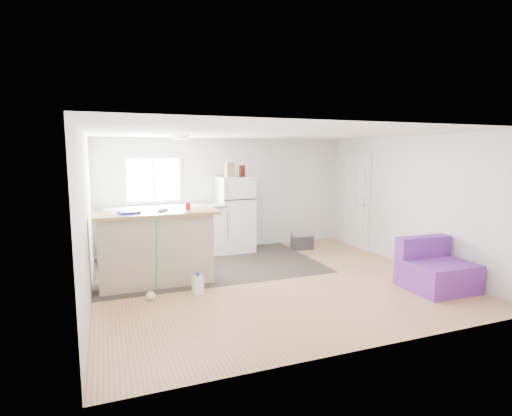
{
  "coord_description": "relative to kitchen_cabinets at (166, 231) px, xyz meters",
  "views": [
    {
      "loc": [
        -2.49,
        -5.85,
        2.09
      ],
      "look_at": [
        0.0,
        0.7,
        1.12
      ],
      "focal_mm": 28.0,
      "sensor_mm": 36.0,
      "label": 1
    }
  ],
  "objects": [
    {
      "name": "blue_tray",
      "position": [
        -0.78,
        -1.7,
        0.66
      ],
      "size": [
        0.34,
        0.29,
        0.04
      ],
      "primitive_type": "cube",
      "rotation": [
        0.0,
        0.0,
        0.25
      ],
      "color": "#141DC3",
      "rests_on": "peninsula"
    },
    {
      "name": "interior_door",
      "position": [
        4.11,
        -0.59,
        0.49
      ],
      "size": [
        0.11,
        0.92,
        2.1
      ],
      "color": "white",
      "rests_on": "right_wall"
    },
    {
      "name": "peninsula",
      "position": [
        -0.39,
        -1.62,
        0.07
      ],
      "size": [
        1.92,
        0.77,
        1.17
      ],
      "rotation": [
        0.0,
        0.0,
        0.02
      ],
      "color": "#C4B28D",
      "rests_on": "floor"
    },
    {
      "name": "cooler",
      "position": [
        2.89,
        -0.34,
        -0.35
      ],
      "size": [
        0.5,
        0.37,
        0.35
      ],
      "rotation": [
        0.0,
        0.0,
        -0.12
      ],
      "color": "#2E2E31",
      "rests_on": "floor"
    },
    {
      "name": "bottle_right",
      "position": [
        1.66,
        0.02,
        1.19
      ],
      "size": [
        0.07,
        0.07,
        0.25
      ],
      "primitive_type": "cylinder",
      "rotation": [
        0.0,
        0.0,
        -0.01
      ],
      "color": "#37110A",
      "rests_on": "refrigerator"
    },
    {
      "name": "window",
      "position": [
        -0.17,
        0.35,
        1.02
      ],
      "size": [
        1.18,
        0.06,
        0.98
      ],
      "color": "white",
      "rests_on": "back_wall"
    },
    {
      "name": "refrigerator",
      "position": [
        1.47,
        0.01,
        0.27
      ],
      "size": [
        0.72,
        0.68,
        1.59
      ],
      "rotation": [
        0.0,
        0.0,
        0.03
      ],
      "color": "white",
      "rests_on": "floor"
    },
    {
      "name": "tool_a",
      "position": [
        -0.25,
        -1.56,
        0.66
      ],
      "size": [
        0.14,
        0.05,
        0.03
      ],
      "primitive_type": "cube",
      "rotation": [
        0.0,
        0.0,
        0.03
      ],
      "color": "black",
      "rests_on": "peninsula"
    },
    {
      "name": "ceiling_fixture",
      "position": [
        0.18,
        -0.94,
        1.83
      ],
      "size": [
        0.3,
        0.3,
        0.07
      ],
      "primitive_type": "cylinder",
      "color": "white",
      "rests_on": "ceiling"
    },
    {
      "name": "purple_seat",
      "position": [
        3.61,
        -3.39,
        -0.25
      ],
      "size": [
        0.96,
        0.9,
        0.77
      ],
      "rotation": [
        0.0,
        0.0,
        -0.02
      ],
      "color": "#6C2F9A",
      "rests_on": "floor"
    },
    {
      "name": "vinyl_zone",
      "position": [
        0.66,
        -0.89,
        -0.53
      ],
      "size": [
        4.05,
        2.5,
        0.0
      ],
      "primitive_type": "cube",
      "color": "#2D2622",
      "rests_on": "floor"
    },
    {
      "name": "mop",
      "position": [
        -0.54,
        -2.3,
        -0.3
      ],
      "size": [
        0.2,
        0.35,
        1.24
      ],
      "rotation": [
        0.0,
        0.0,
        0.01
      ],
      "color": "green",
      "rests_on": "floor"
    },
    {
      "name": "kitchen_cabinets",
      "position": [
        0.0,
        0.0,
        0.0
      ],
      "size": [
        2.34,
        0.78,
        1.34
      ],
      "rotation": [
        0.0,
        0.0,
        0.02
      ],
      "color": "white",
      "rests_on": "floor"
    },
    {
      "name": "bottle_left",
      "position": [
        1.57,
        -0.07,
        1.19
      ],
      "size": [
        0.07,
        0.07,
        0.25
      ],
      "primitive_type": "cylinder",
      "rotation": [
        0.0,
        0.0,
        -0.05
      ],
      "color": "#37110A",
      "rests_on": "refrigerator"
    },
    {
      "name": "cardboard_box",
      "position": [
        1.34,
        -0.01,
        1.21
      ],
      "size": [
        0.22,
        0.17,
        0.3
      ],
      "primitive_type": "cube",
      "rotation": [
        0.0,
        0.0,
        0.39
      ],
      "color": "tan",
      "rests_on": "refrigerator"
    },
    {
      "name": "cleaner_jug",
      "position": [
        0.12,
        -2.32,
        -0.38
      ],
      "size": [
        0.17,
        0.14,
        0.33
      ],
      "rotation": [
        0.0,
        0.0,
        0.24
      ],
      "color": "white",
      "rests_on": "floor"
    },
    {
      "name": "red_cup",
      "position": [
        0.14,
        -1.61,
        0.71
      ],
      "size": [
        0.1,
        0.1,
        0.12
      ],
      "primitive_type": "cylinder",
      "rotation": [
        0.0,
        0.0,
        0.29
      ],
      "color": "red",
      "rests_on": "peninsula"
    },
    {
      "name": "room",
      "position": [
        1.38,
        -2.14,
        0.67
      ],
      "size": [
        5.51,
        5.01,
        2.41
      ],
      "color": "#AB7347",
      "rests_on": "ground"
    },
    {
      "name": "tool_b",
      "position": [
        -0.3,
        -1.72,
        0.66
      ],
      "size": [
        0.11,
        0.08,
        0.03
      ],
      "primitive_type": "cube",
      "rotation": [
        0.0,
        0.0,
        0.41
      ],
      "color": "black",
      "rests_on": "peninsula"
    }
  ]
}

